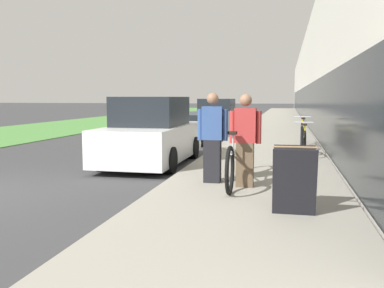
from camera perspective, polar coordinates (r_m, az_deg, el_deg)
sidewalk_slab at (r=27.06m, az=11.30°, el=2.72°), size 3.22×70.00×0.14m
storefront_facade at (r=35.55m, az=22.56°, el=7.84°), size 10.01×70.00×5.92m
lawn_strip at (r=33.44m, az=-9.36°, el=3.32°), size 6.46×70.00×0.03m
tandem_bicycle at (r=7.82m, az=6.08°, el=-2.05°), size 0.52×2.93×0.98m
person_rider at (r=7.38m, az=7.11°, el=0.47°), size 0.54×0.21×1.59m
person_bystander at (r=7.71m, az=2.75°, el=0.85°), size 0.55×0.22×1.62m
bike_rack_hoop at (r=10.99m, az=14.43°, el=0.70°), size 0.05×0.60×0.84m
cruiser_bike_nearest at (r=12.18m, az=14.69°, el=0.49°), size 0.52×1.69×0.84m
cruiser_bike_middle at (r=14.10m, az=14.52°, el=1.36°), size 0.52×1.74×0.92m
sandwich_board_sign at (r=5.85m, az=13.48°, el=-4.63°), size 0.56×0.56×0.90m
parked_sedan_curbside at (r=10.71m, az=-5.43°, el=1.28°), size 1.82×4.01×1.69m
vintage_roadster_curbside at (r=15.82m, az=-0.30°, el=1.74°), size 1.91×3.96×1.00m
parked_sedan_far at (r=21.45m, az=3.34°, el=3.72°), size 1.94×4.16×1.60m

